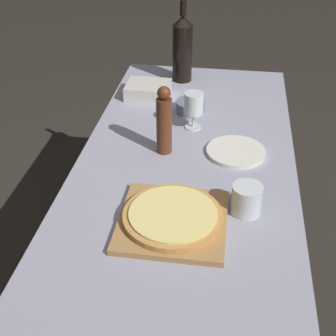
{
  "coord_description": "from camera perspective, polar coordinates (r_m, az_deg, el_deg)",
  "views": [
    {
      "loc": [
        0.13,
        -1.32,
        1.61
      ],
      "look_at": [
        -0.04,
        -0.12,
        0.78
      ],
      "focal_mm": 50.0,
      "sensor_mm": 36.0,
      "label": 1
    }
  ],
  "objects": [
    {
      "name": "wine_bottle",
      "position": [
        2.15,
        1.78,
        14.38
      ],
      "size": [
        0.09,
        0.09,
        0.36
      ],
      "color": "black",
      "rests_on": "dining_table"
    },
    {
      "name": "ground_plane",
      "position": [
        2.08,
        1.69,
        -16.26
      ],
      "size": [
        12.0,
        12.0,
        0.0
      ],
      "primitive_type": "plane",
      "color": "#2D2823"
    },
    {
      "name": "dining_table",
      "position": [
        1.64,
        2.06,
        -2.08
      ],
      "size": [
        0.74,
        1.69,
        0.72
      ],
      "color": "#9393A8",
      "rests_on": "ground_plane"
    },
    {
      "name": "wine_glass",
      "position": [
        1.76,
        3.17,
        7.73
      ],
      "size": [
        0.07,
        0.07,
        0.14
      ],
      "color": "silver",
      "rests_on": "dining_table"
    },
    {
      "name": "dinner_plate",
      "position": [
        1.66,
        8.27,
        2.0
      ],
      "size": [
        0.21,
        0.21,
        0.01
      ],
      "color": "silver",
      "rests_on": "dining_table"
    },
    {
      "name": "food_container",
      "position": [
        2.04,
        -2.44,
        9.49
      ],
      "size": [
        0.19,
        0.15,
        0.06
      ],
      "color": "beige",
      "rests_on": "dining_table"
    },
    {
      "name": "drinking_tumbler",
      "position": [
        1.37,
        9.55,
        -3.79
      ],
      "size": [
        0.09,
        0.09,
        0.09
      ],
      "color": "silver",
      "rests_on": "dining_table"
    },
    {
      "name": "small_bowl",
      "position": [
        1.91,
        2.73,
        7.5
      ],
      "size": [
        0.12,
        0.12,
        0.05
      ],
      "color": "slate",
      "rests_on": "dining_table"
    },
    {
      "name": "cutting_board",
      "position": [
        1.34,
        0.56,
        -6.49
      ],
      "size": [
        0.3,
        0.3,
        0.02
      ],
      "color": "#A87A47",
      "rests_on": "dining_table"
    },
    {
      "name": "pepper_mill",
      "position": [
        1.59,
        -0.47,
        5.66
      ],
      "size": [
        0.05,
        0.05,
        0.25
      ],
      "color": "#5B2D19",
      "rests_on": "dining_table"
    },
    {
      "name": "pizza",
      "position": [
        1.32,
        0.57,
        -5.81
      ],
      "size": [
        0.28,
        0.28,
        0.02
      ],
      "color": "#C68947",
      "rests_on": "cutting_board"
    }
  ]
}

